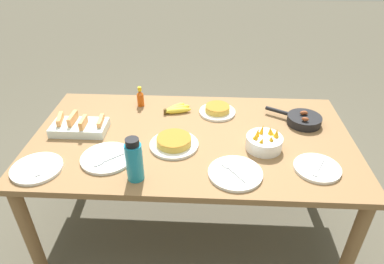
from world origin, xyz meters
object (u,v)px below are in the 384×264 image
at_px(melon_tray, 79,126).
at_px(hot_sauce_bottle, 140,98).
at_px(skillet, 303,120).
at_px(empty_plate_mid_edge, 37,168).
at_px(empty_plate_far_left, 107,158).
at_px(frittata_plate_center, 217,110).
at_px(fruit_bowl_mango, 264,142).
at_px(empty_plate_near_front, 317,168).
at_px(frittata_plate_side, 174,142).
at_px(banana_bunch, 176,109).
at_px(water_bottle, 134,160).
at_px(empty_plate_far_right, 235,173).

xyz_separation_m(melon_tray, hot_sauce_bottle, (0.30, 0.33, 0.03)).
height_order(skillet, empty_plate_mid_edge, skillet).
distance_m(skillet, empty_plate_far_left, 1.17).
distance_m(skillet, frittata_plate_center, 0.52).
bearing_deg(fruit_bowl_mango, empty_plate_far_left, -170.30).
bearing_deg(empty_plate_near_front, frittata_plate_side, 167.32).
xyz_separation_m(banana_bunch, frittata_plate_side, (0.02, -0.38, 0.01)).
height_order(banana_bunch, empty_plate_far_left, banana_bunch).
bearing_deg(fruit_bowl_mango, empty_plate_near_front, -34.60).
bearing_deg(water_bottle, empty_plate_far_left, 142.25).
bearing_deg(empty_plate_near_front, skillet, 87.05).
distance_m(frittata_plate_side, water_bottle, 0.33).
bearing_deg(banana_bunch, frittata_plate_center, -1.04).
distance_m(frittata_plate_center, frittata_plate_side, 0.44).
bearing_deg(hot_sauce_bottle, water_bottle, -81.79).
relative_size(banana_bunch, empty_plate_mid_edge, 0.73).
relative_size(skillet, empty_plate_far_right, 1.20).
bearing_deg(frittata_plate_side, fruit_bowl_mango, 0.51).
bearing_deg(water_bottle, frittata_plate_center, 58.35).
xyz_separation_m(empty_plate_near_front, hot_sauce_bottle, (-0.99, 0.61, 0.05)).
xyz_separation_m(skillet, frittata_plate_side, (-0.75, -0.27, -0.00)).
distance_m(banana_bunch, fruit_bowl_mango, 0.63).
distance_m(frittata_plate_center, empty_plate_far_left, 0.77).
relative_size(skillet, fruit_bowl_mango, 1.64).
distance_m(skillet, frittata_plate_side, 0.80).
bearing_deg(hot_sauce_bottle, frittata_plate_side, -59.60).
bearing_deg(empty_plate_mid_edge, frittata_plate_side, 19.73).
xyz_separation_m(frittata_plate_center, fruit_bowl_mango, (0.25, -0.37, 0.02)).
height_order(melon_tray, empty_plate_near_front, melon_tray).
bearing_deg(hot_sauce_bottle, skillet, -9.76).
bearing_deg(empty_plate_far_left, banana_bunch, 58.44).
bearing_deg(empty_plate_far_right, melon_tray, 158.66).
relative_size(skillet, hot_sauce_bottle, 2.39).
bearing_deg(water_bottle, frittata_plate_side, 60.13).
relative_size(melon_tray, empty_plate_mid_edge, 1.25).
bearing_deg(empty_plate_far_left, melon_tray, 131.24).
bearing_deg(empty_plate_far_left, fruit_bowl_mango, 9.70).
distance_m(skillet, empty_plate_far_right, 0.66).
height_order(skillet, frittata_plate_side, skillet).
xyz_separation_m(frittata_plate_side, empty_plate_far_left, (-0.34, -0.14, -0.02)).
relative_size(banana_bunch, frittata_plate_side, 0.69).
height_order(frittata_plate_center, hot_sauce_bottle, hot_sauce_bottle).
xyz_separation_m(empty_plate_far_right, fruit_bowl_mango, (0.17, 0.23, 0.03)).
distance_m(melon_tray, hot_sauce_bottle, 0.44).
bearing_deg(frittata_plate_side, melon_tray, 167.88).
height_order(frittata_plate_center, empty_plate_far_left, frittata_plate_center).
height_order(fruit_bowl_mango, hot_sauce_bottle, hot_sauce_bottle).
relative_size(empty_plate_near_front, fruit_bowl_mango, 1.19).
xyz_separation_m(empty_plate_mid_edge, water_bottle, (0.51, -0.04, 0.10)).
bearing_deg(frittata_plate_center, banana_bunch, 178.96).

